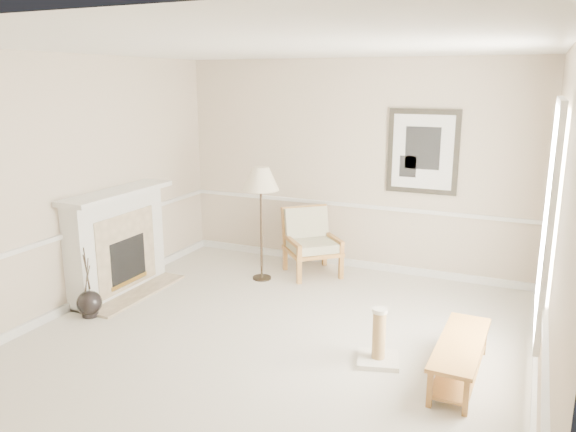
# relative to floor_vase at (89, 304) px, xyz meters

# --- Properties ---
(ground) EXTENTS (5.50, 5.50, 0.00)m
(ground) POSITION_rel_floor_vase_xyz_m (2.15, 0.16, -0.15)
(ground) COLOR silver
(ground) RESTS_ON ground
(room) EXTENTS (5.04, 5.54, 2.92)m
(room) POSITION_rel_floor_vase_xyz_m (2.29, 0.23, 1.71)
(room) COLOR beige
(room) RESTS_ON ground
(fireplace) EXTENTS (0.64, 1.64, 1.31)m
(fireplace) POSITION_rel_floor_vase_xyz_m (-0.19, 0.76, 0.49)
(fireplace) COLOR white
(fireplace) RESTS_ON ground
(floor_vase) EXTENTS (0.28, 0.28, 0.82)m
(floor_vase) POSITION_rel_floor_vase_xyz_m (0.00, 0.00, 0.00)
(floor_vase) COLOR black
(floor_vase) RESTS_ON ground
(armchair) EXTENTS (0.98, 0.99, 0.90)m
(armchair) POSITION_rel_floor_vase_xyz_m (1.71, 2.42, 0.33)
(armchair) COLOR #AC7C37
(armchair) RESTS_ON ground
(floor_lamp) EXTENTS (0.57, 0.57, 1.52)m
(floor_lamp) POSITION_rel_floor_vase_xyz_m (1.23, 1.90, 1.17)
(floor_lamp) COLOR black
(floor_lamp) RESTS_ON ground
(bench) EXTENTS (0.41, 1.26, 0.36)m
(bench) POSITION_rel_floor_vase_xyz_m (4.00, 0.29, 0.09)
(bench) COLOR #AC7C37
(bench) RESTS_ON ground
(scratching_post) EXTENTS (0.47, 0.47, 0.54)m
(scratching_post) POSITION_rel_floor_vase_xyz_m (3.26, 0.29, 0.02)
(scratching_post) COLOR white
(scratching_post) RESTS_ON ground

